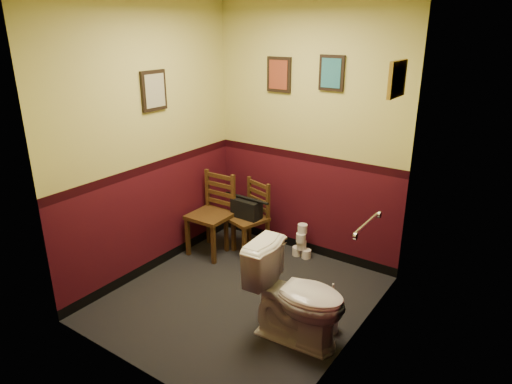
% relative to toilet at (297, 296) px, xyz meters
% --- Properties ---
extents(floor, '(2.20, 2.40, 0.00)m').
position_rel_toilet_xyz_m(floor, '(-0.72, 0.21, -0.40)').
color(floor, black).
rests_on(floor, ground).
extents(wall_back, '(2.20, 0.00, 2.70)m').
position_rel_toilet_xyz_m(wall_back, '(-0.72, 1.41, 0.95)').
color(wall_back, '#3D0B15').
rests_on(wall_back, ground).
extents(wall_front, '(2.20, 0.00, 2.70)m').
position_rel_toilet_xyz_m(wall_front, '(-0.72, -0.99, 0.95)').
color(wall_front, '#3D0B15').
rests_on(wall_front, ground).
extents(wall_left, '(0.00, 2.40, 2.70)m').
position_rel_toilet_xyz_m(wall_left, '(-1.82, 0.21, 0.95)').
color(wall_left, '#3D0B15').
rests_on(wall_left, ground).
extents(wall_right, '(0.00, 2.40, 2.70)m').
position_rel_toilet_xyz_m(wall_right, '(0.38, 0.21, 0.95)').
color(wall_right, '#3D0B15').
rests_on(wall_right, ground).
extents(grab_bar, '(0.05, 0.56, 0.06)m').
position_rel_toilet_xyz_m(grab_bar, '(0.35, 0.46, 0.55)').
color(grab_bar, silver).
rests_on(grab_bar, wall_right).
extents(framed_print_back_a, '(0.28, 0.04, 0.36)m').
position_rel_toilet_xyz_m(framed_print_back_a, '(-1.07, 1.39, 1.55)').
color(framed_print_back_a, black).
rests_on(framed_print_back_a, wall_back).
extents(framed_print_back_b, '(0.26, 0.04, 0.34)m').
position_rel_toilet_xyz_m(framed_print_back_b, '(-0.47, 1.39, 1.60)').
color(framed_print_back_b, black).
rests_on(framed_print_back_b, wall_back).
extents(framed_print_left, '(0.04, 0.30, 0.38)m').
position_rel_toilet_xyz_m(framed_print_left, '(-1.80, 0.31, 1.45)').
color(framed_print_left, black).
rests_on(framed_print_left, wall_left).
extents(framed_print_right, '(0.04, 0.34, 0.28)m').
position_rel_toilet_xyz_m(framed_print_right, '(0.36, 0.81, 1.65)').
color(framed_print_right, olive).
rests_on(framed_print_right, wall_right).
extents(toilet, '(0.85, 0.51, 0.80)m').
position_rel_toilet_xyz_m(toilet, '(0.00, 0.00, 0.00)').
color(toilet, white).
rests_on(toilet, floor).
extents(toilet_brush, '(0.13, 0.13, 0.46)m').
position_rel_toilet_xyz_m(toilet_brush, '(0.19, 0.25, -0.33)').
color(toilet_brush, silver).
rests_on(toilet_brush, floor).
extents(chair_left, '(0.43, 0.43, 0.91)m').
position_rel_toilet_xyz_m(chair_left, '(-1.54, 0.80, 0.06)').
color(chair_left, '#543619').
rests_on(chair_left, floor).
extents(chair_right, '(0.48, 0.48, 0.83)m').
position_rel_toilet_xyz_m(chair_right, '(-1.21, 1.04, 0.01)').
color(chair_right, '#543619').
rests_on(chair_right, floor).
extents(handbag, '(0.33, 0.17, 0.24)m').
position_rel_toilet_xyz_m(handbag, '(-1.22, 1.01, 0.14)').
color(handbag, black).
rests_on(handbag, chair_right).
extents(tp_stack, '(0.22, 0.14, 0.39)m').
position_rel_toilet_xyz_m(tp_stack, '(-0.65, 1.26, -0.24)').
color(tp_stack, silver).
rests_on(tp_stack, floor).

